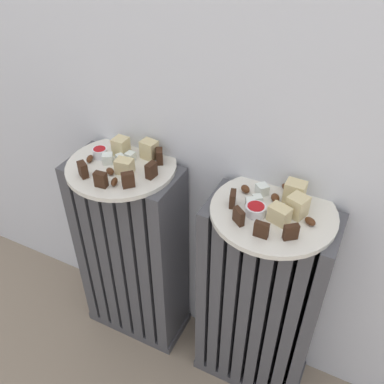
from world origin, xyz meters
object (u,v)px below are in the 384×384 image
radiator_right (259,304)px  jam_bowl_right (256,210)px  plate_left (121,166)px  plate_right (273,212)px  jam_bowl_left (100,152)px  fork (270,211)px  radiator_left (132,256)px

radiator_right → jam_bowl_right: size_ratio=14.14×
plate_left → plate_right: 0.41m
jam_bowl_left → jam_bowl_right: jam_bowl_left is taller
radiator_right → fork: (-0.01, -0.01, 0.34)m
plate_left → jam_bowl_right: size_ratio=6.28×
radiator_right → jam_bowl_left: bearing=179.3°
plate_right → jam_bowl_right: jam_bowl_right is taller
jam_bowl_left → radiator_right: bearing=-0.7°
radiator_right → plate_right: plate_right is taller
plate_left → plate_right: bearing=0.0°
fork → plate_right: bearing=62.0°
jam_bowl_left → jam_bowl_right: bearing=-4.7°
jam_bowl_right → radiator_left: bearing=175.2°
radiator_left → plate_left: 0.34m
jam_bowl_left → jam_bowl_right: 0.45m
radiator_left → plate_left: (-0.00, 0.00, 0.34)m
jam_bowl_left → plate_left: bearing=-4.6°
radiator_left → plate_left: plate_left is taller
jam_bowl_left → radiator_left: bearing=-4.6°
plate_right → jam_bowl_left: bearing=179.3°
jam_bowl_right → plate_left: bearing=175.2°
plate_right → jam_bowl_right: 0.05m
radiator_left → radiator_right: 0.41m
plate_right → jam_bowl_right: bearing=-136.2°
jam_bowl_right → fork: (0.03, 0.02, -0.01)m
jam_bowl_left → jam_bowl_right: size_ratio=0.85×
plate_left → jam_bowl_right: bearing=-4.8°
radiator_left → radiator_right: bearing=0.0°
radiator_left → fork: 0.53m
plate_right → jam_bowl_left: 0.48m
plate_left → plate_right: same height
fork → plate_left: bearing=178.7°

